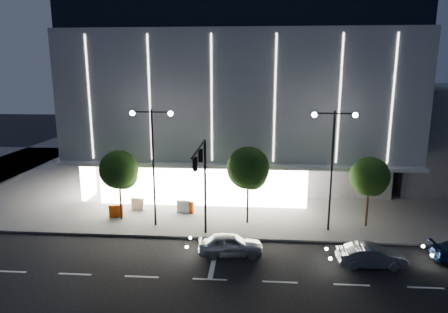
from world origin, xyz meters
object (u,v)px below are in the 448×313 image
Objects in this scene: street_lamp_west at (153,151)px; barrier_a at (116,211)px; traffic_mast at (202,173)px; tree_mid at (248,170)px; tree_left at (119,172)px; barrier_c at (188,207)px; barrier_b at (138,204)px; barrier_d at (184,207)px; car_second at (371,256)px; street_lamp_east at (332,153)px; car_lead at (231,244)px; tree_right at (370,178)px.

street_lamp_west is 6.55m from barrier_a.
traffic_mast is 1.15× the size of tree_mid.
traffic_mast is 7.95m from tree_left.
tree_left is 5.20× the size of barrier_c.
barrier_b is at bearing 136.98° from traffic_mast.
traffic_mast is 4.89m from street_lamp_west.
barrier_d is at bearing 2.84° from barrier_b.
car_second is (10.67, -2.51, -4.35)m from traffic_mast.
street_lamp_west reaches higher than tree_left.
street_lamp_west reaches higher than traffic_mast.
traffic_mast is at bearing -163.52° from street_lamp_east.
tree_left is at bearing -180.00° from tree_mid.
street_lamp_west is at bearing -18.94° from tree_left.
street_lamp_east is 8.18× the size of barrier_d.
street_lamp_east is at bearing -3.36° from barrier_b.
car_lead is 11.24m from barrier_b.
tree_left is at bearing 176.35° from street_lamp_east.
tree_mid is (3.03, 3.68, -0.69)m from traffic_mast.
traffic_mast is 9.65m from barrier_a.
tree_mid is at bearing 49.15° from car_second.
tree_mid is 5.59× the size of barrier_d.
barrier_d is at bearing 59.64° from street_lamp_west.
tree_right is at bearing 13.79° from barrier_c.
barrier_c is at bearing 160.23° from tree_mid.
tree_mid reaches higher than barrier_b.
barrier_c is 0.35m from barrier_d.
tree_mid is at bearing 0.00° from tree_left.
street_lamp_east reaches higher than car_second.
street_lamp_east is at bearing 16.02° from car_second.
tree_mid is 10.49m from car_second.
tree_left is at bearing -146.94° from barrier_d.
tree_left is 4.10m from barrier_b.
tree_mid is at bearing -15.58° from barrier_a.
street_lamp_east is 1.63× the size of tree_right.
barrier_b is at bearing 61.82° from car_second.
street_lamp_west reaches higher than barrier_b.
tree_left is 1.36× the size of car_lead.
car_lead is (2.00, -1.63, -4.31)m from traffic_mast.
car_second is 15.27m from barrier_d.
barrier_b is 4.02m from barrier_d.
tree_mid is at bearing -4.79° from barrier_b.
barrier_c is at bearing 3.00° from barrier_b.
car_second is 18.97m from barrier_b.
street_lamp_west reaches higher than barrier_c.
car_lead is at bearing -39.60° from barrier_c.
barrier_a is (-16.57, 1.42, -5.31)m from street_lamp_east.
car_lead is (-7.00, -4.29, -5.24)m from street_lamp_east.
street_lamp_east is at bearing 6.71° from barrier_c.
tree_left is (-6.97, 3.68, -0.99)m from traffic_mast.
barrier_d is (-2.33, 5.51, -4.38)m from traffic_mast.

